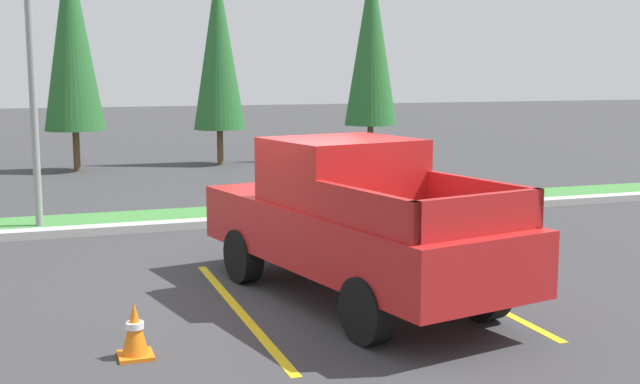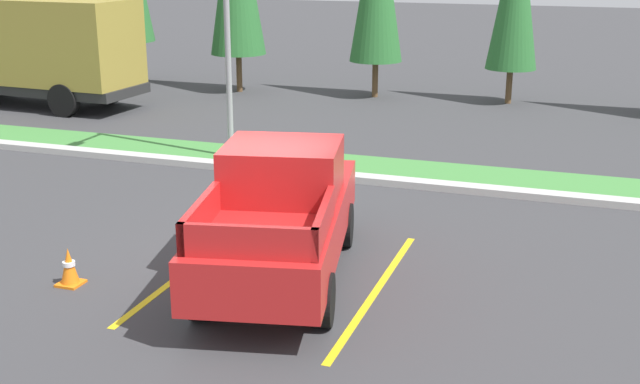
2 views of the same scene
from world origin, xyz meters
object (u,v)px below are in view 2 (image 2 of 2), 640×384
at_px(street_light, 223,2).
at_px(traffic_cone, 69,267).
at_px(cargo_truck_distant, 40,49).
at_px(pickup_truck_main, 280,214).

relative_size(street_light, traffic_cone, 10.68).
bearing_deg(cargo_truck_distant, street_light, -26.60).
xyz_separation_m(pickup_truck_main, traffic_cone, (-2.96, -1.35, -0.75)).
height_order(pickup_truck_main, cargo_truck_distant, cargo_truck_distant).
bearing_deg(cargo_truck_distant, traffic_cone, -51.67).
bearing_deg(pickup_truck_main, street_light, 121.63).
height_order(pickup_truck_main, traffic_cone, pickup_truck_main).
bearing_deg(pickup_truck_main, traffic_cone, -155.58).
distance_m(pickup_truck_main, street_light, 7.85).
bearing_deg(traffic_cone, cargo_truck_distant, 128.33).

